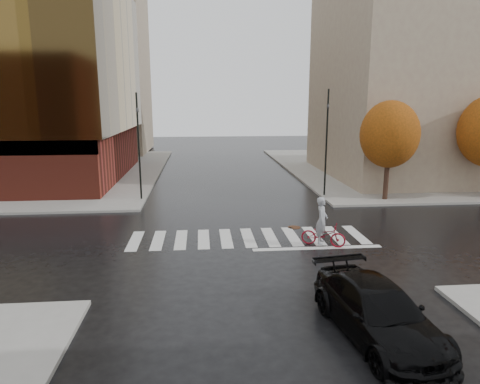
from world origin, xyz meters
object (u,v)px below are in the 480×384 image
object	(u,v)px
sedan	(377,312)
traffic_light_nw	(139,140)
traffic_light_ne	(327,136)
cyclist	(323,229)
fire_hydrant	(88,190)

from	to	relation	value
sedan	traffic_light_nw	world-z (taller)	traffic_light_nw
sedan	traffic_light_ne	distance (m)	18.47
sedan	cyclist	distance (m)	7.80
cyclist	traffic_light_ne	world-z (taller)	traffic_light_ne
traffic_light_ne	fire_hydrant	world-z (taller)	traffic_light_ne
traffic_light_nw	fire_hydrant	world-z (taller)	traffic_light_nw
traffic_light_nw	traffic_light_ne	size ratio (longest dim) A/B	0.97
sedan	cyclist	size ratio (longest dim) A/B	2.29
sedan	cyclist	xyz separation A→B (m)	(0.64, 7.77, 0.02)
traffic_light_nw	cyclist	bearing A→B (deg)	51.06
traffic_light_ne	cyclist	bearing A→B (deg)	75.39
sedan	traffic_light_nw	bearing A→B (deg)	108.85
traffic_light_nw	traffic_light_ne	xyz separation A→B (m)	(12.60, -0.00, 0.17)
traffic_light_nw	fire_hydrant	xyz separation A→B (m)	(-3.70, 1.00, -3.51)
cyclist	fire_hydrant	distance (m)	17.26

